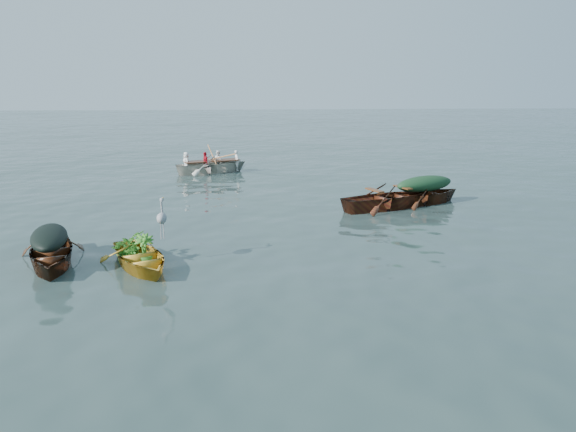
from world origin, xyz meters
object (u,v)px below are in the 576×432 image
object	(u,v)px
yellow_dinghy	(140,268)
open_wooden_boat	(388,209)
green_tarp_boat	(423,204)
dark_covered_boat	(52,265)
rowed_boat	(212,173)
heron	(162,225)

from	to	relation	value
yellow_dinghy	open_wooden_boat	xyz separation A→B (m)	(6.86, 5.23, 0.00)
yellow_dinghy	open_wooden_boat	size ratio (longest dim) A/B	0.70
green_tarp_boat	yellow_dinghy	bearing A→B (deg)	101.41
dark_covered_boat	rowed_boat	bearing A→B (deg)	61.73
rowed_boat	heron	distance (m)	12.58
green_tarp_boat	heron	size ratio (longest dim) A/B	4.40
open_wooden_boat	yellow_dinghy	bearing A→B (deg)	106.02
rowed_boat	open_wooden_boat	bearing A→B (deg)	-162.71
yellow_dinghy	heron	xyz separation A→B (m)	(0.47, 0.29, 0.88)
yellow_dinghy	open_wooden_boat	world-z (taller)	open_wooden_boat
open_wooden_boat	dark_covered_boat	bearing A→B (deg)	97.45
open_wooden_boat	rowed_boat	distance (m)	9.61
yellow_dinghy	dark_covered_boat	world-z (taller)	dark_covered_boat
yellow_dinghy	dark_covered_boat	xyz separation A→B (m)	(-1.98, 0.38, 0.00)
dark_covered_boat	rowed_boat	size ratio (longest dim) A/B	0.85
dark_covered_boat	heron	world-z (taller)	heron
green_tarp_boat	open_wooden_boat	world-z (taller)	open_wooden_boat
green_tarp_boat	rowed_boat	xyz separation A→B (m)	(-7.24, 6.99, 0.00)
open_wooden_boat	heron	size ratio (longest dim) A/B	4.88
rowed_boat	green_tarp_boat	bearing A→B (deg)	-154.51
yellow_dinghy	rowed_boat	world-z (taller)	rowed_boat
dark_covered_boat	heron	xyz separation A→B (m)	(2.46, -0.09, 0.88)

